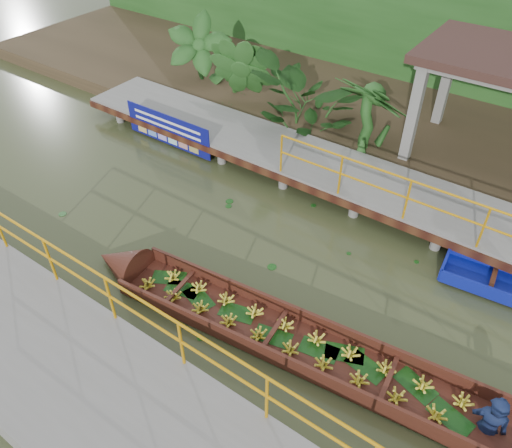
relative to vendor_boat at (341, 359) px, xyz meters
The scene contains 8 objects.
ground 3.00m from the vendor_boat, 155.71° to the left, with size 80.00×80.00×0.00m, color #30351A.
land_strip 9.15m from the vendor_boat, 107.35° to the left, with size 30.00×8.00×0.45m, color #312718.
far_dock 5.40m from the vendor_boat, 120.18° to the left, with size 16.00×2.06×1.66m.
near_dock 3.43m from the vendor_boat, 120.22° to the right, with size 18.00×2.40×1.73m.
foliage_backdrop 11.70m from the vendor_boat, 103.65° to the left, with size 30.00×0.80×4.00m, color #184014.
vendor_boat is the anchor object (origin of this frame).
blue_banner 8.34m from the vendor_boat, 153.55° to the left, with size 3.02×0.04×0.94m.
tropical_plants 7.21m from the vendor_boat, 113.21° to the left, with size 14.53×1.53×1.91m.
Camera 1 is at (4.46, -6.22, 7.51)m, focal length 35.00 mm.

